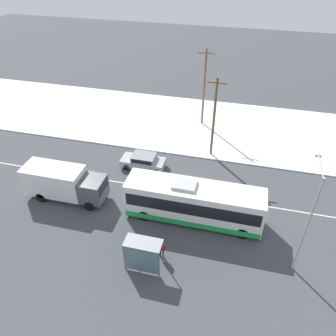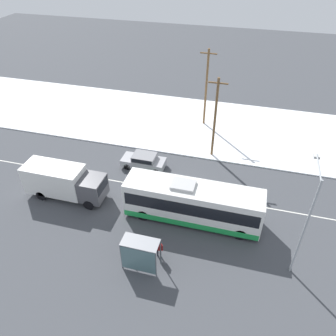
{
  "view_description": "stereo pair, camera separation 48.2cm",
  "coord_description": "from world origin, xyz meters",
  "px_view_note": "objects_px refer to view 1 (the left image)",
  "views": [
    {
      "loc": [
        4.56,
        -21.69,
        19.15
      ],
      "look_at": [
        -1.24,
        1.42,
        1.4
      ],
      "focal_mm": 35.0,
      "sensor_mm": 36.0,
      "label": 1
    },
    {
      "loc": [
        5.03,
        -21.57,
        19.15
      ],
      "look_at": [
        -1.24,
        1.42,
        1.4
      ],
      "focal_mm": 35.0,
      "sensor_mm": 36.0,
      "label": 2
    }
  ],
  "objects_px": {
    "pedestrian_at_stop": "(162,248)",
    "utility_pole_snowlot": "(204,87)",
    "bus_shelter": "(142,253)",
    "box_truck": "(63,182)",
    "streetlamp": "(310,209)",
    "city_bus": "(194,203)",
    "sedan_car": "(143,161)",
    "utility_pole_roadside": "(214,117)"
  },
  "relations": [
    {
      "from": "box_truck",
      "to": "utility_pole_snowlot",
      "type": "distance_m",
      "value": 18.66
    },
    {
      "from": "pedestrian_at_stop",
      "to": "utility_pole_roadside",
      "type": "bearing_deg",
      "value": 83.51
    },
    {
      "from": "pedestrian_at_stop",
      "to": "bus_shelter",
      "type": "relative_size",
      "value": 0.62
    },
    {
      "from": "sedan_car",
      "to": "utility_pole_roadside",
      "type": "xyz_separation_m",
      "value": [
        6.06,
        3.79,
        3.55
      ]
    },
    {
      "from": "box_truck",
      "to": "streetlamp",
      "type": "height_order",
      "value": "streetlamp"
    },
    {
      "from": "pedestrian_at_stop",
      "to": "bus_shelter",
      "type": "height_order",
      "value": "bus_shelter"
    },
    {
      "from": "streetlamp",
      "to": "pedestrian_at_stop",
      "type": "bearing_deg",
      "value": -168.56
    },
    {
      "from": "box_truck",
      "to": "utility_pole_snowlot",
      "type": "height_order",
      "value": "utility_pole_snowlot"
    },
    {
      "from": "sedan_car",
      "to": "streetlamp",
      "type": "bearing_deg",
      "value": 148.94
    },
    {
      "from": "city_bus",
      "to": "streetlamp",
      "type": "relative_size",
      "value": 1.34
    },
    {
      "from": "bus_shelter",
      "to": "utility_pole_roadside",
      "type": "distance_m",
      "value": 15.51
    },
    {
      "from": "box_truck",
      "to": "pedestrian_at_stop",
      "type": "height_order",
      "value": "box_truck"
    },
    {
      "from": "bus_shelter",
      "to": "box_truck",
      "type": "bearing_deg",
      "value": 147.96
    },
    {
      "from": "bus_shelter",
      "to": "streetlamp",
      "type": "xyz_separation_m",
      "value": [
        9.99,
        3.13,
        3.4
      ]
    },
    {
      "from": "streetlamp",
      "to": "sedan_car",
      "type": "bearing_deg",
      "value": 148.94
    },
    {
      "from": "box_truck",
      "to": "utility_pole_snowlot",
      "type": "bearing_deg",
      "value": 59.65
    },
    {
      "from": "utility_pole_roadside",
      "to": "bus_shelter",
      "type": "bearing_deg",
      "value": -99.52
    },
    {
      "from": "sedan_car",
      "to": "city_bus",
      "type": "bearing_deg",
      "value": 136.51
    },
    {
      "from": "streetlamp",
      "to": "utility_pole_snowlot",
      "type": "height_order",
      "value": "utility_pole_snowlot"
    },
    {
      "from": "box_truck",
      "to": "sedan_car",
      "type": "distance_m",
      "value": 7.85
    },
    {
      "from": "box_truck",
      "to": "sedan_car",
      "type": "relative_size",
      "value": 1.65
    },
    {
      "from": "pedestrian_at_stop",
      "to": "sedan_car",
      "type": "bearing_deg",
      "value": 114.26
    },
    {
      "from": "utility_pole_roadside",
      "to": "pedestrian_at_stop",
      "type": "bearing_deg",
      "value": -96.49
    },
    {
      "from": "streetlamp",
      "to": "utility_pole_snowlot",
      "type": "relative_size",
      "value": 0.9
    },
    {
      "from": "pedestrian_at_stop",
      "to": "bus_shelter",
      "type": "distance_m",
      "value": 1.77
    },
    {
      "from": "sedan_car",
      "to": "utility_pole_snowlot",
      "type": "relative_size",
      "value": 0.48
    },
    {
      "from": "pedestrian_at_stop",
      "to": "utility_pole_snowlot",
      "type": "xyz_separation_m",
      "value": [
        -0.41,
        20.07,
        3.67
      ]
    },
    {
      "from": "bus_shelter",
      "to": "utility_pole_snowlot",
      "type": "relative_size",
      "value": 0.28
    },
    {
      "from": "box_truck",
      "to": "utility_pole_snowlot",
      "type": "xyz_separation_m",
      "value": [
        9.31,
        15.9,
        2.97
      ]
    },
    {
      "from": "city_bus",
      "to": "streetlamp",
      "type": "distance_m",
      "value": 8.64
    },
    {
      "from": "pedestrian_at_stop",
      "to": "streetlamp",
      "type": "distance_m",
      "value": 10.09
    },
    {
      "from": "sedan_car",
      "to": "utility_pole_snowlot",
      "type": "xyz_separation_m",
      "value": [
        4.09,
        10.1,
        3.83
      ]
    },
    {
      "from": "city_bus",
      "to": "utility_pole_roadside",
      "type": "bearing_deg",
      "value": 89.41
    },
    {
      "from": "bus_shelter",
      "to": "utility_pole_snowlot",
      "type": "distance_m",
      "value": 21.59
    },
    {
      "from": "city_bus",
      "to": "sedan_car",
      "type": "bearing_deg",
      "value": 136.51
    },
    {
      "from": "box_truck",
      "to": "bus_shelter",
      "type": "relative_size",
      "value": 2.77
    },
    {
      "from": "pedestrian_at_stop",
      "to": "utility_pole_snowlot",
      "type": "bearing_deg",
      "value": 91.16
    },
    {
      "from": "pedestrian_at_stop",
      "to": "utility_pole_roadside",
      "type": "xyz_separation_m",
      "value": [
        1.57,
        13.77,
        3.38
      ]
    },
    {
      "from": "pedestrian_at_stop",
      "to": "utility_pole_roadside",
      "type": "height_order",
      "value": "utility_pole_roadside"
    },
    {
      "from": "sedan_car",
      "to": "pedestrian_at_stop",
      "type": "height_order",
      "value": "pedestrian_at_stop"
    },
    {
      "from": "bus_shelter",
      "to": "utility_pole_roadside",
      "type": "relative_size",
      "value": 0.3
    },
    {
      "from": "city_bus",
      "to": "pedestrian_at_stop",
      "type": "bearing_deg",
      "value": -108.81
    }
  ]
}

